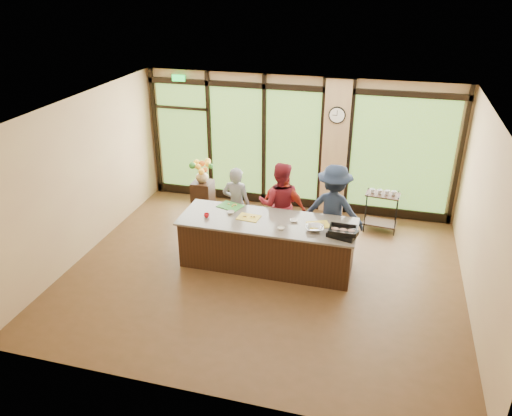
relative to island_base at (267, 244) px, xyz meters
The scene contains 25 objects.
floor 0.53m from the island_base, 90.00° to the right, with size 7.00×7.00×0.00m, color #50361C.
ceiling 2.58m from the island_base, 90.00° to the right, with size 7.00×7.00×0.00m, color silver.
back_wall 2.90m from the island_base, 90.00° to the left, with size 7.00×7.00×0.00m, color tan.
left_wall 3.67m from the island_base, behind, with size 6.00×6.00×0.00m, color tan.
right_wall 3.67m from the island_base, ahead, with size 6.00×6.00×0.00m, color tan.
window_wall 2.83m from the island_base, 86.48° to the left, with size 6.90×0.12×3.00m.
island_base is the anchor object (origin of this frame).
countertop 0.46m from the island_base, ahead, with size 3.20×1.10×0.04m, color gray.
wall_clock 3.25m from the island_base, 71.68° to the left, with size 0.36×0.04×0.36m.
cook_left 1.16m from the island_base, 137.71° to the left, with size 0.58×0.38×1.59m, color slate.
cook_midleft 0.96m from the island_base, 87.59° to the left, with size 0.84×0.65×1.73m, color maroon.
cook_midright 0.94m from the island_base, 82.08° to the left, with size 0.95×0.39×1.62m, color #B22E1B.
cook_right 1.42m from the island_base, 35.89° to the left, with size 1.16×0.67×1.80m, color #1A243B.
roasting_pan 1.48m from the island_base, ahead, with size 0.46×0.36×0.08m, color black.
mixing_bowl 1.03m from the island_base, ahead, with size 0.31×0.31×0.07m, color silver.
cutting_board_left 1.04m from the island_base, 154.50° to the left, with size 0.44×0.33×0.01m, color green.
cutting_board_center 0.60m from the island_base, behind, with size 0.40×0.30×0.01m, color gold.
cutting_board_right 1.03m from the island_base, ahead, with size 0.38×0.29×0.01m, color gold.
prep_bowl_near 0.89m from the island_base, behind, with size 0.14×0.14×0.04m, color white.
prep_bowl_mid 0.64m from the island_base, 40.09° to the right, with size 0.12×0.12×0.04m, color white.
prep_bowl_far 0.69m from the island_base, 11.50° to the left, with size 0.14×0.14×0.04m, color white.
red_ramekin 1.23m from the island_base, behind, with size 0.10×0.10×0.08m, color red.
flower_stand 2.41m from the island_base, 139.81° to the left, with size 0.43×0.43×0.85m, color black.
flower_vase 2.47m from the island_base, 139.81° to the left, with size 0.28×0.28×0.29m, color #9A8254.
bar_cart 2.77m from the island_base, 44.74° to the left, with size 0.72×0.46×0.93m.
Camera 1 is at (1.89, -7.47, 5.00)m, focal length 35.00 mm.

